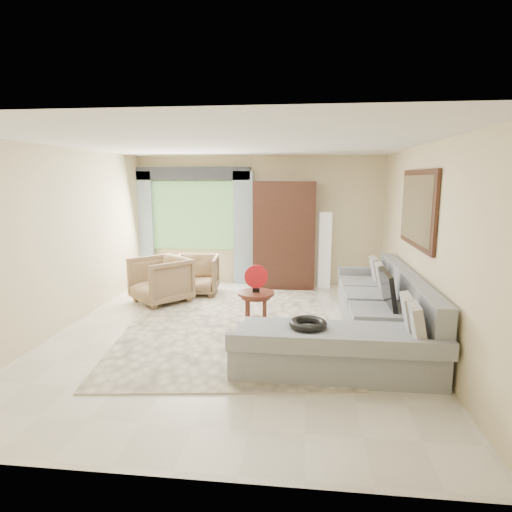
# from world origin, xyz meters

# --- Properties ---
(ground) EXTENTS (6.00, 6.00, 0.00)m
(ground) POSITION_xyz_m (0.00, 0.00, 0.00)
(ground) COLOR silver
(ground) RESTS_ON ground
(area_rug) EXTENTS (3.48, 4.35, 0.02)m
(area_rug) POSITION_xyz_m (-0.11, 0.23, 0.01)
(area_rug) COLOR beige
(area_rug) RESTS_ON ground
(sectional_sofa) EXTENTS (2.30, 3.46, 0.90)m
(sectional_sofa) POSITION_xyz_m (1.78, -0.18, 0.28)
(sectional_sofa) COLOR #94969C
(sectional_sofa) RESTS_ON ground
(tv_screen) EXTENTS (0.14, 0.74, 0.48)m
(tv_screen) POSITION_xyz_m (2.05, -0.08, 0.72)
(tv_screen) COLOR black
(tv_screen) RESTS_ON sectional_sofa
(garden_hose) EXTENTS (0.43, 0.43, 0.09)m
(garden_hose) POSITION_xyz_m (1.00, -1.06, 0.55)
(garden_hose) COLOR black
(garden_hose) RESTS_ON sectional_sofa
(coffee_table) EXTENTS (0.53, 0.53, 0.53)m
(coffee_table) POSITION_xyz_m (0.26, 0.26, 0.28)
(coffee_table) COLOR #491C13
(coffee_table) RESTS_ON ground
(red_disc) EXTENTS (0.34, 0.08, 0.34)m
(red_disc) POSITION_xyz_m (0.26, 0.26, 0.76)
(red_disc) COLOR red
(red_disc) RESTS_ON coffee_table
(armchair_left) EXTENTS (1.23, 1.23, 0.81)m
(armchair_left) POSITION_xyz_m (-1.55, 1.35, 0.40)
(armchair_left) COLOR #967251
(armchair_left) RESTS_ON ground
(armchair_right) EXTENTS (0.86, 0.88, 0.74)m
(armchair_right) POSITION_xyz_m (-1.06, 1.96, 0.37)
(armchair_right) COLOR olive
(armchair_right) RESTS_ON ground
(potted_plant) EXTENTS (0.51, 0.44, 0.56)m
(potted_plant) POSITION_xyz_m (-1.88, 2.43, 0.28)
(potted_plant) COLOR #999999
(potted_plant) RESTS_ON ground
(armoire) EXTENTS (1.20, 0.55, 2.10)m
(armoire) POSITION_xyz_m (0.55, 2.72, 1.05)
(armoire) COLOR #331B11
(armoire) RESTS_ON ground
(floor_lamp) EXTENTS (0.24, 0.24, 1.50)m
(floor_lamp) POSITION_xyz_m (1.35, 2.78, 0.75)
(floor_lamp) COLOR silver
(floor_lamp) RESTS_ON ground
(window) EXTENTS (1.80, 0.04, 1.40)m
(window) POSITION_xyz_m (-1.35, 2.97, 1.40)
(window) COLOR #669E59
(window) RESTS_ON wall_back
(curtain_left) EXTENTS (0.40, 0.08, 2.30)m
(curtain_left) POSITION_xyz_m (-2.40, 2.88, 1.15)
(curtain_left) COLOR #9EB7CC
(curtain_left) RESTS_ON ground
(curtain_right) EXTENTS (0.40, 0.08, 2.30)m
(curtain_right) POSITION_xyz_m (-0.30, 2.88, 1.15)
(curtain_right) COLOR #9EB7CC
(curtain_right) RESTS_ON ground
(valance) EXTENTS (2.40, 0.12, 0.26)m
(valance) POSITION_xyz_m (-1.35, 2.90, 2.25)
(valance) COLOR #1E232D
(valance) RESTS_ON wall_back
(wall_mirror) EXTENTS (0.05, 1.70, 1.05)m
(wall_mirror) POSITION_xyz_m (2.46, 0.35, 1.75)
(wall_mirror) COLOR black
(wall_mirror) RESTS_ON wall_right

